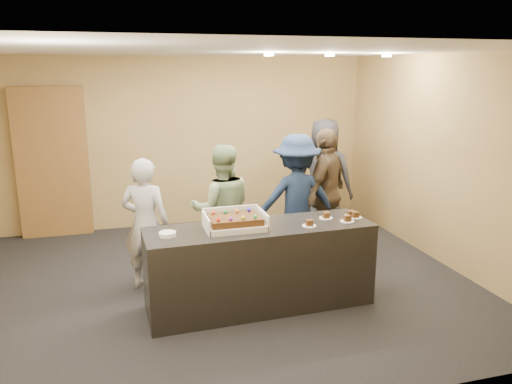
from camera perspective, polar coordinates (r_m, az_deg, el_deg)
The scene contains 17 objects.
room at distance 5.72m, azimuth -4.81°, elevation 2.22°, with size 6.04×6.00×2.70m.
serving_counter at distance 5.38m, azimuth 0.46°, elevation -8.52°, with size 2.40×0.70×0.90m, color black.
storage_cabinet at distance 8.09m, azimuth -22.25°, elevation 3.09°, with size 1.03×0.15×2.26m, color brown.
cake_box at distance 5.17m, azimuth -2.46°, elevation -3.66°, with size 0.62×0.43×0.18m.
sheet_cake at distance 5.14m, azimuth -2.41°, elevation -3.17°, with size 0.53×0.36×0.11m.
plate_stack at distance 5.00m, azimuth -10.08°, elevation -4.77°, with size 0.17×0.17×0.04m, color white.
slice_a at distance 5.26m, azimuth 6.11°, elevation -3.65°, with size 0.15×0.15×0.07m.
slice_b at distance 5.55m, azimuth 8.00°, elevation -2.76°, with size 0.15×0.15×0.07m.
slice_c at distance 5.47m, azimuth 10.39°, elevation -3.10°, with size 0.15×0.15×0.07m.
slice_d at distance 5.67m, azimuth 10.78°, elevation -2.53°, with size 0.15×0.15×0.07m.
slice_e at distance 5.63m, azimuth 11.29°, elevation -2.67°, with size 0.15×0.15×0.07m.
person_server_grey at distance 5.85m, azimuth -12.50°, elevation -3.63°, with size 0.56×0.37×1.55m, color #AAA9AE.
person_sage_man at distance 6.21m, azimuth -3.90°, elevation -1.96°, with size 0.79×0.61×1.62m, color #89A277.
person_navy_man at distance 6.51m, azimuth 4.62°, elevation -0.85°, with size 1.10×0.63×1.70m, color #172644.
person_brown_extra at distance 6.79m, azimuth 8.01°, elevation -0.10°, with size 1.03×0.43×1.75m, color brown.
person_dark_suit at distance 7.67m, azimuth 7.75°, elevation 1.68°, with size 0.87×0.57×1.79m, color #222227.
ceiling_spotlights at distance 6.56m, azimuth 8.42°, elevation 15.23°, with size 1.72×0.12×0.03m.
Camera 1 is at (-1.04, -5.50, 2.51)m, focal length 35.00 mm.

